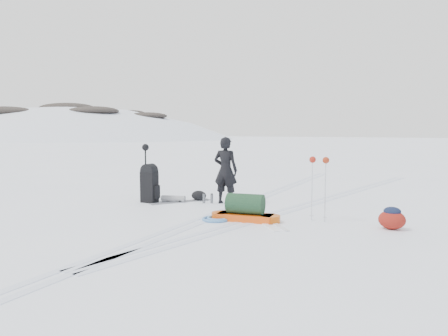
{
  "coord_description": "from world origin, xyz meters",
  "views": [
    {
      "loc": [
        4.77,
        -8.57,
        1.8
      ],
      "look_at": [
        -0.08,
        -0.14,
        0.95
      ],
      "focal_mm": 35.0,
      "sensor_mm": 36.0,
      "label": 1
    }
  ],
  "objects": [
    {
      "name": "expedition_rucksack",
      "position": [
        -2.13,
        -0.14,
        0.45
      ],
      "size": [
        0.98,
        0.66,
        0.97
      ],
      "rotation": [
        0.0,
        0.0,
        0.05
      ],
      "color": "black",
      "rests_on": "ground"
    },
    {
      "name": "touring_skis_white",
      "position": [
        1.21,
        -0.77,
        0.02
      ],
      "size": [
        1.57,
        1.62,
        0.07
      ],
      "rotation": [
        0.0,
        0.0,
        -0.81
      ],
      "color": "white",
      "rests_on": "ground"
    },
    {
      "name": "small_daypack",
      "position": [
        3.53,
        -0.29,
        0.2
      ],
      "size": [
        0.5,
        0.39,
        0.41
      ],
      "rotation": [
        0.0,
        0.0,
        -0.06
      ],
      "color": "maroon",
      "rests_on": "ground"
    },
    {
      "name": "rope_coil",
      "position": [
        0.36,
        -1.21,
        0.03
      ],
      "size": [
        0.55,
        0.55,
        0.07
      ],
      "rotation": [
        0.0,
        0.0,
        0.01
      ],
      "color": "#518BC6",
      "rests_on": "ground"
    },
    {
      "name": "ski_tracks",
      "position": [
        0.61,
        0.88,
        0.0
      ],
      "size": [
        3.38,
        17.97,
        0.01
      ],
      "color": "silver",
      "rests_on": "ground"
    },
    {
      "name": "ground",
      "position": [
        0.0,
        0.0,
        0.0
      ],
      "size": [
        200.0,
        200.0,
        0.0
      ],
      "primitive_type": "plane",
      "color": "white",
      "rests_on": "ground"
    },
    {
      "name": "pulk_sled",
      "position": [
        0.87,
        -0.94,
        0.21
      ],
      "size": [
        1.46,
        0.65,
        0.54
      ],
      "rotation": [
        0.0,
        0.0,
        0.18
      ],
      "color": "#EA4E0D",
      "rests_on": "ground"
    },
    {
      "name": "ski_poles_silver",
      "position": [
        2.15,
        -0.27,
        1.07
      ],
      "size": [
        0.41,
        0.16,
        1.28
      ],
      "rotation": [
        0.0,
        0.0,
        0.04
      ],
      "color": "silver",
      "rests_on": "ground"
    },
    {
      "name": "touring_skis_grey",
      "position": [
        -1.57,
        0.26,
        0.01
      ],
      "size": [
        0.98,
        1.51,
        0.06
      ],
      "rotation": [
        0.0,
        0.0,
        1.06
      ],
      "color": "gray",
      "rests_on": "ground"
    },
    {
      "name": "ski_poles_black",
      "position": [
        -2.53,
        0.09,
        1.18
      ],
      "size": [
        0.19,
        0.18,
        1.45
      ],
      "rotation": [
        0.0,
        0.0,
        0.26
      ],
      "color": "black",
      "rests_on": "ground"
    },
    {
      "name": "stuff_sack",
      "position": [
        -1.29,
        0.68,
        0.13
      ],
      "size": [
        0.41,
        0.31,
        0.25
      ],
      "rotation": [
        0.0,
        0.0,
        0.0
      ],
      "color": "black",
      "rests_on": "ground"
    },
    {
      "name": "thermos_pair",
      "position": [
        -0.88,
        0.44,
        0.12
      ],
      "size": [
        0.27,
        0.16,
        0.26
      ],
      "rotation": [
        0.0,
        0.0,
        -0.39
      ],
      "color": "slate",
      "rests_on": "ground"
    },
    {
      "name": "skier",
      "position": [
        -0.47,
        0.61,
        0.82
      ],
      "size": [
        0.65,
        0.47,
        1.63
      ],
      "primitive_type": "imported",
      "rotation": [
        0.0,
        0.0,
        3.29
      ],
      "color": "black",
      "rests_on": "ground"
    }
  ]
}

